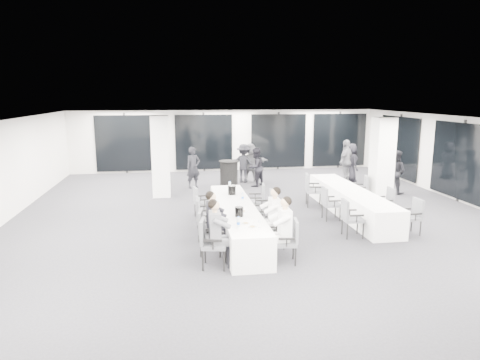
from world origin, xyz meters
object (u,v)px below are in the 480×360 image
Objects in this scene: chair_main_right_mid at (270,216)px; standing_guest_a at (193,165)px; standing_guest_e at (351,160)px; chair_main_right_near at (289,239)px; standing_guest_f at (251,160)px; chair_main_left_fourth at (203,211)px; chair_main_right_far at (258,199)px; banquet_table_main at (237,220)px; chair_main_right_second at (278,227)px; standing_guest_h at (396,169)px; standing_guest_c at (244,161)px; ice_bucket_far at (232,190)px; chair_side_left_far at (312,188)px; ice_bucket_near at (239,212)px; cocktail_table at (229,175)px; standing_guest_b at (256,165)px; chair_main_right_fourth at (265,206)px; standing_guest_d at (346,159)px; chair_main_left_far at (200,200)px; chair_side_left_mid at (329,201)px; chair_side_right_far at (362,188)px; chair_main_left_second at (207,229)px; chair_main_left_mid at (204,216)px; standing_guest_g at (161,159)px; chair_side_right_near at (413,214)px; chair_side_right_mid at (386,201)px; chair_main_left_near at (210,240)px; chair_side_left_near at (350,216)px; banquet_table_side at (350,202)px.

standing_guest_a is (-1.67, 5.92, 0.39)m from chair_main_right_mid.
standing_guest_e is (6.41, 0.31, -0.01)m from standing_guest_a.
standing_guest_f is at bearing 4.20° from chair_main_right_near.
chair_main_left_fourth is 1.90m from chair_main_right_far.
chair_main_right_second is at bearing -52.05° from banquet_table_main.
standing_guest_c is at bearing 29.97° from standing_guest_h.
chair_main_left_fourth is 5.22m from standing_guest_a.
standing_guest_f is 7.04× the size of ice_bucket_far.
standing_guest_h is (3.52, 1.30, 0.29)m from chair_side_left_far.
banquet_table_main is 1.07m from ice_bucket_near.
cocktail_table is 1.14m from standing_guest_b.
standing_guest_b reaches higher than chair_main_right_fourth.
standing_guest_d is 1.13× the size of standing_guest_e.
ice_bucket_far is (0.12, 2.20, 0.02)m from ice_bucket_near.
chair_side_left_mid reaches higher than chair_main_left_far.
standing_guest_h is (5.07, -2.73, 0.00)m from standing_guest_c.
chair_main_left_fourth is at bearing -115.95° from standing_guest_a.
chair_side_right_far is (1.66, 1.52, 0.00)m from chair_side_left_mid.
chair_main_left_second is 0.98× the size of chair_main_left_mid.
standing_guest_g reaches higher than chair_side_left_far.
standing_guest_f is (-2.91, 7.26, 0.37)m from chair_side_right_near.
chair_main_right_fourth is 1.13× the size of chair_side_right_mid.
chair_side_left_mid is 3.69× the size of ice_bucket_far.
chair_main_right_near is at bearing 100.08° from chair_main_left_near.
chair_main_right_far is at bearing 164.48° from chair_main_left_near.
standing_guest_c is 4.38m from standing_guest_e.
chair_main_left_far is at bearing 33.23° from chair_main_right_near.
standing_guest_d reaches higher than chair_side_right_far.
banquet_table_main is at bearing 4.92° from standing_guest_d.
chair_main_left_far is at bearing 74.91° from standing_guest_h.
standing_guest_b is 7.58× the size of ice_bucket_near.
chair_side_right_mid is at bearing 10.06° from banquet_table_main.
chair_main_right_far is 3.86× the size of ice_bucket_far.
chair_main_right_near is at bearing 108.39° from chair_side_right_near.
banquet_table_main is 5.44m from cocktail_table.
standing_guest_d reaches higher than chair_side_left_far.
ice_bucket_near is at bearing 6.29° from chair_main_left_far.
standing_guest_g is at bearing 15.50° from chair_main_right_mid.
chair_main_right_second is 0.94× the size of chair_side_right_near.
chair_main_left_near is 4.61m from chair_side_left_mid.
standing_guest_e is at bearing 160.29° from chair_side_left_near.
chair_main_left_near is 1.18× the size of chair_main_right_second.
chair_main_left_fourth is (0.01, 0.76, -0.08)m from chair_main_left_mid.
banquet_table_side is at bearing -52.50° from cocktail_table.
standing_guest_d is (2.45, 4.77, 0.46)m from chair_side_left_mid.
standing_guest_d reaches higher than chair_main_left_fourth.
standing_guest_b is at bearing -15.60° from chair_main_right_mid.
ice_bucket_far reaches higher than chair_side_left_mid.
chair_side_left_near is 1.04× the size of chair_side_right_near.
standing_guest_a is 1.01× the size of standing_guest_c.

